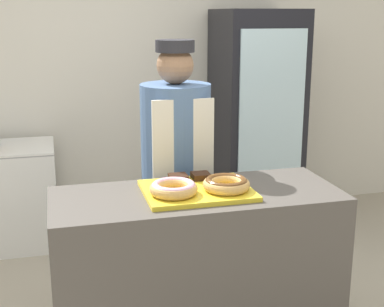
% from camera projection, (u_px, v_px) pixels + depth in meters
% --- Properties ---
extents(wall_back, '(8.00, 0.06, 2.70)m').
position_uv_depth(wall_back, '(132.00, 66.00, 4.58)').
color(wall_back, silver).
rests_on(wall_back, ground_plane).
extents(display_counter, '(1.46, 0.59, 0.91)m').
position_uv_depth(display_counter, '(197.00, 275.00, 2.81)').
color(display_counter, '#4C4742').
rests_on(display_counter, ground_plane).
extents(serving_tray, '(0.54, 0.43, 0.02)m').
position_uv_depth(serving_tray, '(197.00, 191.00, 2.69)').
color(serving_tray, yellow).
rests_on(serving_tray, display_counter).
extents(donut_light_glaze, '(0.24, 0.24, 0.06)m').
position_uv_depth(donut_light_glaze, '(174.00, 188.00, 2.59)').
color(donut_light_glaze, tan).
rests_on(donut_light_glaze, serving_tray).
extents(donut_chocolate_glaze, '(0.24, 0.24, 0.06)m').
position_uv_depth(donut_chocolate_glaze, '(226.00, 183.00, 2.66)').
color(donut_chocolate_glaze, tan).
rests_on(donut_chocolate_glaze, serving_tray).
extents(brownie_back_left, '(0.09, 0.09, 0.03)m').
position_uv_depth(brownie_back_left, '(178.00, 178.00, 2.81)').
color(brownie_back_left, black).
rests_on(brownie_back_left, serving_tray).
extents(brownie_back_right, '(0.09, 0.09, 0.03)m').
position_uv_depth(brownie_back_right, '(201.00, 176.00, 2.84)').
color(brownie_back_right, black).
rests_on(brownie_back_right, serving_tray).
extents(baker_person, '(0.42, 0.42, 1.64)m').
position_uv_depth(baker_person, '(176.00, 173.00, 3.23)').
color(baker_person, '#4C4C51').
rests_on(baker_person, ground_plane).
extents(beverage_fridge, '(0.66, 0.69, 1.82)m').
position_uv_depth(beverage_fridge, '(255.00, 120.00, 4.55)').
color(beverage_fridge, black).
rests_on(beverage_fridge, ground_plane).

